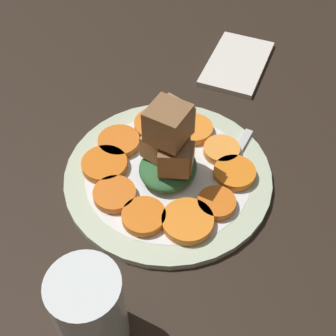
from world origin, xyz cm
name	(u,v)px	position (x,y,z in cm)	size (l,w,h in cm)	color
table_slab	(168,183)	(0.00, 0.00, 1.00)	(120.00, 120.00, 2.00)	black
plate	(168,176)	(0.00, 0.00, 2.52)	(27.79, 27.79, 1.05)	beige
carrot_slice_0	(194,129)	(8.47, -0.56, 3.65)	(5.55, 5.55, 1.11)	orange
carrot_slice_1	(157,125)	(7.35, 4.69, 3.65)	(6.56, 6.56, 1.11)	orange
carrot_slice_2	(119,142)	(2.28, 8.32, 3.65)	(5.86, 5.86, 1.11)	orange
carrot_slice_3	(105,164)	(-2.24, 8.30, 3.65)	(6.17, 6.17, 1.11)	orange
carrot_slice_4	(115,194)	(-6.27, 4.82, 3.65)	(5.50, 5.50, 1.11)	orange
carrot_slice_5	(145,217)	(-7.98, -0.12, 3.65)	(5.48, 5.48, 1.11)	orange
carrot_slice_6	(188,221)	(-6.62, -5.23, 3.65)	(6.39, 6.39, 1.11)	orange
carrot_slice_7	(217,203)	(-2.72, -7.66, 3.65)	(4.86, 4.86, 1.11)	orange
carrot_slice_8	(234,173)	(2.83, -8.34, 3.65)	(5.58, 5.58, 1.11)	orange
carrot_slice_9	(222,150)	(6.11, -5.52, 3.65)	(5.04, 5.04, 1.11)	#F9963A
center_pile	(169,147)	(0.17, -0.08, 8.07)	(8.38, 7.56, 11.45)	#2D6033
fork	(221,181)	(1.16, -6.97, 3.30)	(19.96, 3.68, 0.40)	silver
water_glass	(90,311)	(-22.47, -0.85, 7.60)	(7.08, 7.08, 11.21)	silver
napkin	(237,63)	(27.27, -1.64, 2.40)	(15.26, 9.16, 0.80)	silver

